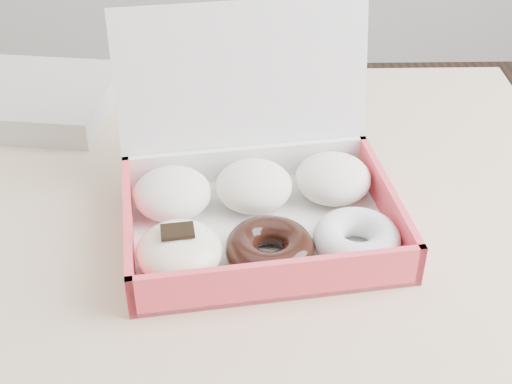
{
  "coord_description": "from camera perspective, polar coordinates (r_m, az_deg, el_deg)",
  "views": [
    {
      "loc": [
        0.14,
        -0.75,
        1.31
      ],
      "look_at": [
        0.16,
        -0.05,
        0.8
      ],
      "focal_mm": 50.0,
      "sensor_mm": 36.0,
      "label": 1
    }
  ],
  "objects": [
    {
      "name": "newspapers",
      "position": [
        1.2,
        -17.98,
        7.15
      ],
      "size": [
        0.3,
        0.25,
        0.04
      ],
      "primitive_type": "cube",
      "rotation": [
        0.0,
        0.0,
        -0.14
      ],
      "color": "silver",
      "rests_on": "table"
    },
    {
      "name": "donut_box",
      "position": [
        0.88,
        -0.0,
        -0.69
      ],
      "size": [
        0.37,
        0.33,
        0.24
      ],
      "rotation": [
        0.0,
        0.0,
        0.14
      ],
      "color": "white",
      "rests_on": "table"
    },
    {
      "name": "table",
      "position": [
        1.0,
        -9.08,
        -4.67
      ],
      "size": [
        1.2,
        0.8,
        0.75
      ],
      "color": "tan",
      "rests_on": "ground"
    }
  ]
}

